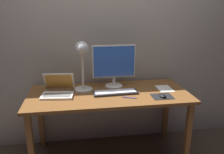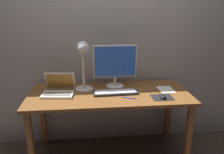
# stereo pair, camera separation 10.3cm
# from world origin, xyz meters

# --- Properties ---
(back_wall) EXTENTS (4.80, 0.06, 2.60)m
(back_wall) POSITION_xyz_m (0.00, 0.40, 1.30)
(back_wall) COLOR #A8A099
(back_wall) RESTS_ON ground
(desk) EXTENTS (1.60, 0.70, 0.74)m
(desk) POSITION_xyz_m (0.00, 0.00, 0.66)
(desk) COLOR brown
(desk) RESTS_ON ground
(monitor) EXTENTS (0.45, 0.19, 0.45)m
(monitor) POSITION_xyz_m (0.08, 0.18, 0.99)
(monitor) COLOR silver
(monitor) RESTS_ON desk
(keyboard_main) EXTENTS (0.45, 0.16, 0.03)m
(keyboard_main) POSITION_xyz_m (0.06, -0.03, 0.75)
(keyboard_main) COLOR #28282B
(keyboard_main) RESTS_ON desk
(laptop) EXTENTS (0.33, 0.31, 0.20)m
(laptop) POSITION_xyz_m (-0.50, 0.04, 0.80)
(laptop) COLOR silver
(laptop) RESTS_ON desk
(desk_lamp) EXTENTS (0.19, 0.19, 0.50)m
(desk_lamp) POSITION_xyz_m (-0.25, 0.11, 1.09)
(desk_lamp) COLOR beige
(desk_lamp) RESTS_ON desk
(mousepad) EXTENTS (0.20, 0.16, 0.00)m
(mousepad) POSITION_xyz_m (0.49, -0.18, 0.74)
(mousepad) COLOR black
(mousepad) RESTS_ON desk
(mouse) EXTENTS (0.06, 0.10, 0.03)m
(mouse) POSITION_xyz_m (0.49, -0.19, 0.76)
(mouse) COLOR black
(mouse) RESTS_ON mousepad
(paper_sheet_near_mouse) EXTENTS (0.15, 0.21, 0.00)m
(paper_sheet_near_mouse) POSITION_xyz_m (0.60, 0.03, 0.74)
(paper_sheet_near_mouse) COLOR white
(paper_sheet_near_mouse) RESTS_ON desk
(pen) EXTENTS (0.13, 0.06, 0.01)m
(pen) POSITION_xyz_m (0.17, -0.17, 0.74)
(pen) COLOR #2633A5
(pen) RESTS_ON desk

